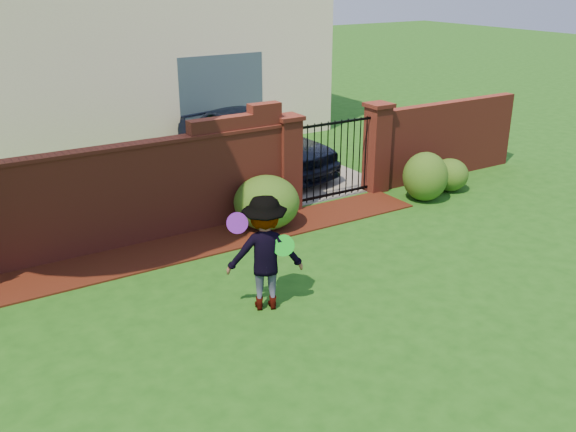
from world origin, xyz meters
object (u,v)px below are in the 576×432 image
car (263,142)px  man (265,254)px  frisbee_purple (237,223)px  frisbee_green (283,245)px

car → man: bearing=-130.4°
car → frisbee_purple: car is taller
car → frisbee_green: (-2.91, -5.64, 0.23)m
frisbee_purple → frisbee_green: (0.53, -0.28, -0.34)m
car → frisbee_green: size_ratio=14.64×
man → frisbee_purple: size_ratio=5.74×
car → man: man is taller
frisbee_green → man: bearing=130.8°
frisbee_purple → frisbee_green: frisbee_purple is taller
man → frisbee_purple: 0.62m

